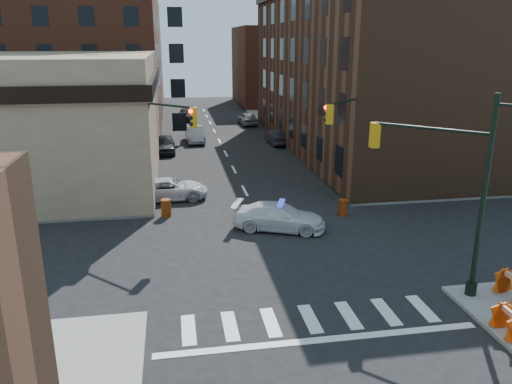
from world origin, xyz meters
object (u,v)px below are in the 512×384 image
object	(u,v)px
barrel_road	(343,207)
barricade_se_a	(512,287)
parked_car_enear	(277,137)
parked_car_wfar	(195,134)
parked_car_wnear	(165,144)
police_car	(279,217)
pedestrian_b	(69,190)
pedestrian_a	(93,200)
pickup	(169,189)
barrel_bank	(166,208)
barricade_nw_a	(122,199)

from	to	relation	value
barrel_road	barricade_se_a	xyz separation A→B (m)	(3.17, -10.95, 0.17)
parked_car_enear	parked_car_wfar	bearing A→B (deg)	-20.84
parked_car_wnear	barricade_se_a	size ratio (longest dim) A/B	3.44
parked_car_wfar	barrel_road	world-z (taller)	parked_car_wfar
police_car	pedestrian_b	distance (m)	13.47
parked_car_wnear	pedestrian_b	xyz separation A→B (m)	(-5.74, -14.79, 0.30)
parked_car_enear	pedestrian_a	distance (m)	24.48
pedestrian_a	pedestrian_b	xyz separation A→B (m)	(-1.77, 2.48, 0.01)
parked_car_wfar	pedestrian_b	world-z (taller)	pedestrian_b
pickup	pedestrian_a	bearing A→B (deg)	120.95
pickup	pedestrian_a	world-z (taller)	pedestrian_a
parked_car_wfar	pedestrian_b	xyz separation A→B (m)	(-8.74, -19.38, 0.29)
police_car	pedestrian_a	distance (m)	10.87
pickup	barrel_bank	world-z (taller)	pickup
barrel_road	barricade_se_a	distance (m)	11.40
parked_car_enear	barrel_road	world-z (taller)	parked_car_enear
parked_car_wfar	parked_car_enear	xyz separation A→B (m)	(8.00, -2.48, -0.09)
police_car	barricade_se_a	bearing A→B (deg)	-121.09
pedestrian_a	parked_car_wnear	bearing A→B (deg)	103.61
pickup	barrel_road	size ratio (longest dim) A/B	5.18
barricade_nw_a	police_car	bearing A→B (deg)	-30.81
pedestrian_a	barrel_bank	size ratio (longest dim) A/B	1.80
pedestrian_b	barrel_bank	bearing A→B (deg)	-55.25
parked_car_wfar	pedestrian_a	distance (m)	22.94
police_car	pedestrian_a	xyz separation A→B (m)	(-10.26, 3.57, 0.35)
parked_car_wnear	parked_car_enear	bearing A→B (deg)	9.97
police_car	pickup	xyz separation A→B (m)	(-5.90, 6.49, -0.03)
barricade_nw_a	barricade_se_a	bearing A→B (deg)	-42.23
barrel_road	pedestrian_b	bearing A→B (deg)	164.72
pedestrian_b	pickup	bearing A→B (deg)	-25.17
parked_car_wnear	parked_car_enear	size ratio (longest dim) A/B	1.07
barricade_se_a	parked_car_enear	bearing A→B (deg)	-0.13
barricade_se_a	barrel_road	bearing A→B (deg)	11.28
barrel_bank	barricade_nw_a	bearing A→B (deg)	143.17
parked_car_enear	barrel_road	size ratio (longest dim) A/B	4.48
pickup	barricade_se_a	xyz separation A→B (m)	(13.28, -15.83, -0.04)
pedestrian_a	barrel_bank	world-z (taller)	pedestrian_a
police_car	pedestrian_b	world-z (taller)	pedestrian_b
pickup	barrel_road	distance (m)	11.23
barrel_road	barrel_bank	size ratio (longest dim) A/B	0.93
police_car	barricade_se_a	distance (m)	11.90
parked_car_wnear	parked_car_wfar	distance (m)	5.48
pickup	parked_car_enear	distance (m)	19.57
barricade_nw_a	barrel_road	bearing A→B (deg)	-15.66
parked_car_enear	barrel_bank	size ratio (longest dim) A/B	4.18
pedestrian_b	barrel_road	xyz separation A→B (m)	(16.24, -4.44, -0.60)
parked_car_enear	pedestrian_b	xyz separation A→B (m)	(-16.74, -16.89, 0.37)
pickup	barricade_nw_a	size ratio (longest dim) A/B	4.62
barrel_bank	barrel_road	bearing A→B (deg)	-8.60
pickup	pedestrian_a	size ratio (longest dim) A/B	2.69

